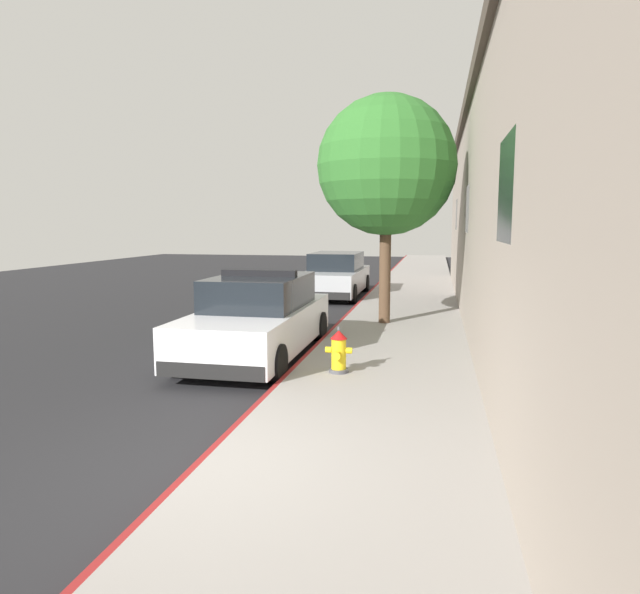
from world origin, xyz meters
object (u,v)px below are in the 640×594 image
parked_car_silver_ahead (336,276)px  street_tree (387,166)px  police_cruiser (259,318)px  fire_hydrant (339,351)px

parked_car_silver_ahead → street_tree: size_ratio=0.88×
police_cruiser → fire_hydrant: police_cruiser is taller
parked_car_silver_ahead → police_cruiser: bearing=-89.1°
fire_hydrant → street_tree: 5.99m
police_cruiser → parked_car_silver_ahead: bearing=90.9°
police_cruiser → street_tree: bearing=58.5°
police_cruiser → parked_car_silver_ahead: police_cruiser is taller
police_cruiser → fire_hydrant: bearing=-38.1°
parked_car_silver_ahead → fire_hydrant: bearing=-79.7°
police_cruiser → fire_hydrant: 2.33m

